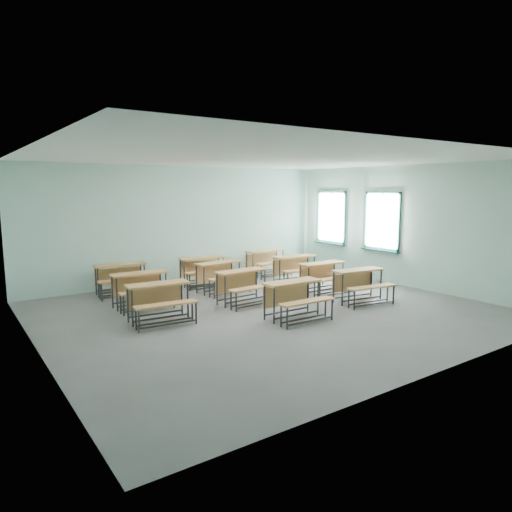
# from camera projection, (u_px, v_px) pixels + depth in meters

# --- Properties ---
(room) EXTENTS (9.04, 8.04, 3.24)m
(room) POSITION_uv_depth(u_px,v_px,m) (272.00, 236.00, 9.56)
(room) COLOR slate
(room) RESTS_ON ground
(desk_unit_r0c1) EXTENTS (1.23, 0.84, 0.76)m
(desk_unit_r0c1) POSITION_uv_depth(u_px,v_px,m) (295.00, 294.00, 9.06)
(desk_unit_r0c1) COLOR #B77B42
(desk_unit_r0c1) RESTS_ON ground
(desk_unit_r0c2) EXTENTS (1.31, 0.96, 0.76)m
(desk_unit_r0c2) POSITION_uv_depth(u_px,v_px,m) (361.00, 281.00, 10.37)
(desk_unit_r0c2) COLOR #B77B42
(desk_unit_r0c2) RESTS_ON ground
(desk_unit_r1c0) EXTENTS (1.27, 0.91, 0.76)m
(desk_unit_r1c0) POSITION_uv_depth(u_px,v_px,m) (160.00, 297.00, 8.85)
(desk_unit_r1c0) COLOR #B77B42
(desk_unit_r1c0) RESTS_ON ground
(desk_unit_r1c1) EXTENTS (1.25, 0.87, 0.76)m
(desk_unit_r1c1) POSITION_uv_depth(u_px,v_px,m) (244.00, 282.00, 10.27)
(desk_unit_r1c1) COLOR #B77B42
(desk_unit_r1c1) RESTS_ON ground
(desk_unit_r1c2) EXTENTS (1.24, 0.86, 0.76)m
(desk_unit_r1c2) POSITION_uv_depth(u_px,v_px,m) (325.00, 273.00, 11.32)
(desk_unit_r1c2) COLOR #B77B42
(desk_unit_r1c2) RESTS_ON ground
(desk_unit_r2c0) EXTENTS (1.22, 0.83, 0.76)m
(desk_unit_r2c0) POSITION_uv_depth(u_px,v_px,m) (141.00, 284.00, 9.97)
(desk_unit_r2c0) COLOR #B77B42
(desk_unit_r2c0) RESTS_ON ground
(desk_unit_r2c1) EXTENTS (1.30, 0.95, 0.76)m
(desk_unit_r2c1) POSITION_uv_depth(u_px,v_px,m) (221.00, 272.00, 11.43)
(desk_unit_r2c1) COLOR #B77B42
(desk_unit_r2c1) RESTS_ON ground
(desk_unit_r2c2) EXTENTS (1.31, 0.96, 0.76)m
(desk_unit_r2c2) POSITION_uv_depth(u_px,v_px,m) (296.00, 265.00, 12.47)
(desk_unit_r2c2) COLOR #B77B42
(desk_unit_r2c2) RESTS_ON ground
(desk_unit_r3c0) EXTENTS (1.29, 0.94, 0.76)m
(desk_unit_r3c0) POSITION_uv_depth(u_px,v_px,m) (121.00, 274.00, 11.13)
(desk_unit_r3c0) COLOR #B77B42
(desk_unit_r3c0) RESTS_ON ground
(desk_unit_r3c1) EXTENTS (1.31, 0.96, 0.76)m
(desk_unit_r3c1) POSITION_uv_depth(u_px,v_px,m) (204.00, 267.00, 12.22)
(desk_unit_r3c1) COLOR #B77B42
(desk_unit_r3c1) RESTS_ON ground
(desk_unit_r3c2) EXTENTS (1.21, 0.82, 0.76)m
(desk_unit_r3c2) POSITION_uv_depth(u_px,v_px,m) (267.00, 259.00, 13.64)
(desk_unit_r3c2) COLOR #B77B42
(desk_unit_r3c2) RESTS_ON ground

